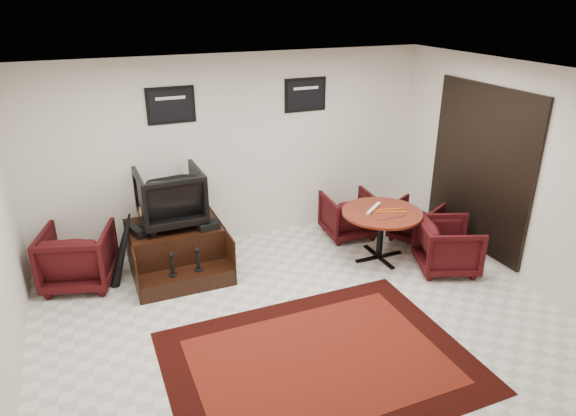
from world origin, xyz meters
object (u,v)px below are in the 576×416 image
object	(u,v)px
shine_podium	(177,250)
shine_chair	(170,194)
table_chair_window	(416,219)
table_chair_corner	(448,244)
armchair_side	(78,254)
meeting_table	(382,217)
table_chair_back	(348,213)

from	to	relation	value
shine_podium	shine_chair	bearing A→B (deg)	90.00
table_chair_window	table_chair_corner	world-z (taller)	table_chair_corner
table_chair_window	table_chair_corner	size ratio (longest dim) A/B	0.86
shine_chair	armchair_side	xyz separation A→B (m)	(-1.25, -0.03, -0.64)
shine_chair	armchair_side	world-z (taller)	shine_chair
shine_podium	table_chair_corner	world-z (taller)	table_chair_corner
meeting_table	armchair_side	bearing A→B (deg)	167.18
shine_podium	armchair_side	bearing A→B (deg)	175.20
shine_podium	table_chair_corner	xyz separation A→B (m)	(3.42, -1.45, 0.10)
shine_chair	table_chair_corner	xyz separation A→B (m)	(3.42, -1.58, -0.68)
armchair_side	table_chair_window	bearing A→B (deg)	-170.42
armchair_side	meeting_table	distance (m)	4.11
meeting_table	table_chair_window	distance (m)	0.95
shine_chair	armchair_side	distance (m)	1.41
shine_chair	table_chair_back	bearing A→B (deg)	177.14
shine_podium	shine_chair	world-z (taller)	shine_chair
table_chair_back	table_chair_window	world-z (taller)	table_chair_back
armchair_side	shine_podium	bearing A→B (deg)	-168.25
shine_podium	table_chair_window	bearing A→B (deg)	-7.72
shine_podium	table_chair_window	size ratio (longest dim) A/B	1.91
table_chair_back	table_chair_window	distance (m)	1.03
table_chair_window	table_chair_corner	distance (m)	0.97
armchair_side	table_chair_back	world-z (taller)	armchair_side
armchair_side	table_chair_back	bearing A→B (deg)	-164.32
meeting_table	table_chair_back	bearing A→B (deg)	93.16
table_chair_back	table_chair_window	bearing A→B (deg)	154.07
meeting_table	table_chair_corner	xyz separation A→B (m)	(0.68, -0.64, -0.25)
table_chair_back	table_chair_corner	xyz separation A→B (m)	(0.72, -1.49, 0.01)
table_chair_corner	shine_chair	bearing A→B (deg)	86.15
armchair_side	table_chair_back	distance (m)	3.95
table_chair_corner	shine_podium	bearing A→B (deg)	88.04
armchair_side	table_chair_corner	size ratio (longest dim) A/B	1.10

